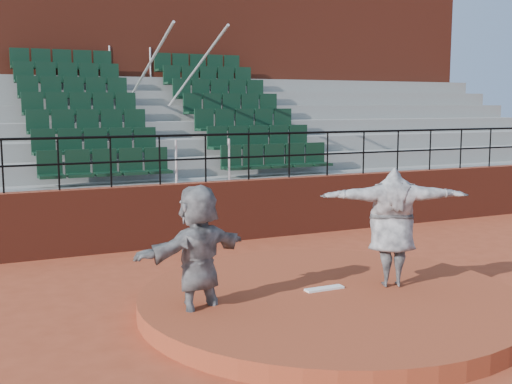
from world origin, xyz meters
TOP-DOWN VIEW (x-y plane):
  - ground at (0.00, 0.00)m, footprint 90.00×90.00m
  - pitchers_mound at (0.00, 0.00)m, footprint 5.50×5.50m
  - pitching_rubber at (0.00, 0.15)m, footprint 0.60×0.15m
  - boundary_wall at (0.00, 5.00)m, footprint 24.00×0.30m
  - wall_railing at (0.00, 5.00)m, footprint 24.04×0.05m
  - seating_deck at (0.00, 8.65)m, footprint 24.00×5.97m
  - press_box_facade at (0.00, 12.60)m, footprint 24.00×3.00m
  - pitcher at (1.02, -0.07)m, footprint 2.23×1.42m
  - fielder at (-1.94, 0.18)m, footprint 1.85×1.09m

SIDE VIEW (x-z plane):
  - ground at x=0.00m, z-range 0.00..0.00m
  - pitchers_mound at x=0.00m, z-range 0.00..0.25m
  - pitching_rubber at x=0.00m, z-range 0.25..0.28m
  - boundary_wall at x=0.00m, z-range 0.00..1.30m
  - fielder at x=-1.94m, z-range 0.00..1.91m
  - pitcher at x=1.02m, z-range 0.25..2.02m
  - seating_deck at x=0.00m, z-range -0.88..3.75m
  - wall_railing at x=0.00m, z-range 1.52..2.54m
  - press_box_facade at x=0.00m, z-range 0.00..7.10m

